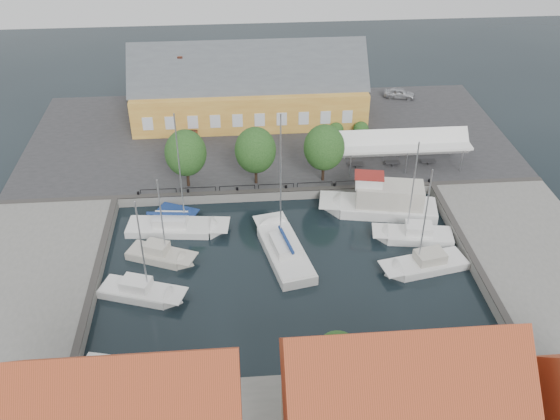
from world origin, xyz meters
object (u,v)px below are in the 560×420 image
Objects in this scene: trawler at (383,204)px; east_boat_b at (426,266)px; car_silver at (399,93)px; launch_nw at (178,213)px; tent_canopy at (404,143)px; west_boat_c at (141,293)px; center_sailboat at (284,252)px; west_boat_a at (175,228)px; car_red at (187,142)px; west_boat_b at (160,256)px; warehouse at (244,91)px; east_boat_a at (414,236)px; launch_sw at (114,370)px.

trawler is 9.26m from east_boat_b.
launch_nw is (-28.19, -23.93, -1.60)m from car_silver.
tent_canopy is 1.39× the size of west_boat_c.
center_sailboat reaches higher than west_boat_a.
car_red is 0.34× the size of center_sailboat.
center_sailboat is at bearing 166.66° from east_boat_b.
east_boat_b is 23.60m from west_boat_b.
warehouse reaches higher than east_boat_a.
east_boat_b is (-5.94, -34.35, -1.43)m from car_silver.
launch_nw is at bearing 154.91° from east_boat_b.
center_sailboat reaches higher than east_boat_b.
launch_nw is at bearing 176.11° from trawler.
west_boat_b reaches higher than launch_nw.
east_boat_b is (14.80, -30.35, -4.17)m from warehouse.
tent_canopy is 24.26m from car_red.
east_boat_a is 4.35m from east_boat_b.
car_silver is 0.34× the size of trawler.
launch_nw is (1.14, 7.19, -0.17)m from west_boat_b.
car_silver is 47.23m from west_boat_c.
warehouse is at bearing 115.99° from east_boat_b.
west_boat_b is 13.12m from launch_sw.
warehouse is 2.23× the size of west_boat_a.
center_sailboat is 12.60m from east_boat_b.
east_boat_a reaches higher than west_boat_c.
west_boat_b reaches higher than car_red.
launch_nw is (-22.25, 10.42, -0.17)m from east_boat_b.
center_sailboat is 11.04m from west_boat_a.
west_boat_b reaches higher than trawler.
trawler is (-7.82, -25.32, -0.67)m from car_silver.
east_boat_a reaches higher than tent_canopy.
trawler is 2.31× the size of launch_sw.
west_boat_c reaches higher than launch_nw.
west_boat_b is 0.89× the size of west_boat_c.
east_boat_b is at bearing -18.65° from west_boat_a.
trawler is at bearing -26.99° from car_red.
east_boat_b is (21.64, -22.48, -1.53)m from car_red.
warehouse reaches higher than car_silver.
west_boat_a is 9.46m from west_boat_c.
west_boat_b is (-29.32, -31.12, -1.43)m from car_silver.
east_boat_a reaches higher than launch_sw.
car_red is at bearing 87.11° from launch_nw.
launch_nw is (-9.99, 7.51, -0.27)m from center_sailboat.
launch_sw is (-1.10, -8.03, -0.17)m from west_boat_c.
east_boat_a is 25.47m from west_boat_c.
east_boat_a reaches higher than car_red.
car_red is 23.91m from trawler.
warehouse is at bearing 71.84° from west_boat_a.
center_sailboat is at bearing -173.39° from east_boat_a.
launch_sw is at bearing -89.95° from car_red.
tent_canopy is at bearing 20.43° from west_boat_a.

